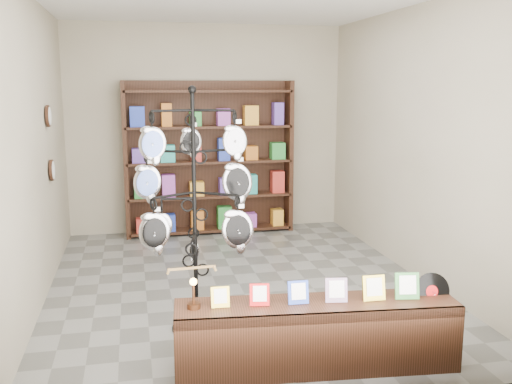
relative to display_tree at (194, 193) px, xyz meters
The scene contains 6 objects.
ground 1.73m from the display_tree, 61.58° to the left, with size 5.00×5.00×0.00m, color slate.
room_envelope 1.37m from the display_tree, 61.58° to the left, with size 5.00×5.00×5.00m.
display_tree is the anchor object (origin of this frame).
front_shelf 1.55m from the display_tree, 47.66° to the right, with size 2.17×0.64×0.75m.
back_shelving 3.42m from the display_tree, 80.22° to the left, with size 2.42×0.36×2.20m.
wall_clocks 2.35m from the display_tree, 126.55° to the left, with size 0.03×0.24×0.84m.
Camera 1 is at (-1.08, -5.83, 2.13)m, focal length 40.00 mm.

